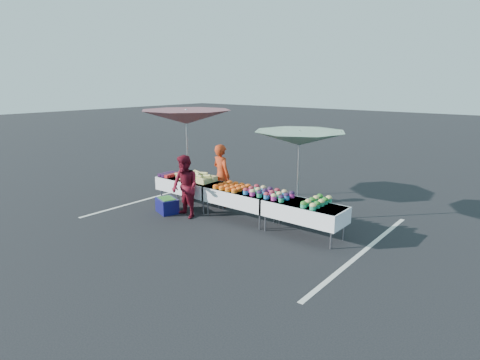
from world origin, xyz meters
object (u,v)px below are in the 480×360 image
Objects in this scene: table_right at (304,211)px; umbrella_right at (299,139)px; table_left at (189,185)px; table_center at (240,196)px; umbrella_left at (186,118)px; customer at (185,187)px; vendor at (221,175)px; storage_bin at (167,205)px.

umbrella_right is at bearing 129.12° from table_right.
table_left is 1.00× the size of table_center.
table_left is 0.78× the size of umbrella_right.
table_right is 4.44m from umbrella_left.
umbrella_right reaches higher than customer.
table_center is 1.18× the size of customer.
umbrella_right is at bearing -161.58° from vendor.
storage_bin is (-0.64, -0.06, -0.59)m from customer.
customer is at bearing -165.78° from table_right.
table_center is 2.02m from umbrella_right.
customer is at bearing -46.73° from umbrella_left.
vendor is at bearing 95.93° from customer.
umbrella_right is at bearing 41.56° from customer.
vendor is 2.57m from umbrella_right.
table_left reaches higher than storage_bin.
table_center is at bearing 166.55° from vendor.
table_center is (1.80, 0.00, 0.00)m from table_left.
customer reaches higher than storage_bin.
storage_bin is at bearing -70.00° from umbrella_left.
table_left is 1.18× the size of customer.
table_center is 2.63× the size of storage_bin.
umbrella_left is at bearing 142.15° from customer.
umbrella_left is 1.33× the size of umbrella_right.
table_right is 1.74m from umbrella_right.
umbrella_left reaches higher than table_right.
umbrella_left is (-1.08, 1.15, 1.58)m from customer.
table_left is 1.88m from umbrella_left.
table_center and table_right have the same top height.
umbrella_right is at bearing 14.18° from table_left.
umbrella_left reaches higher than table_left.
customer reaches higher than table_left.
table_left is 0.58× the size of umbrella_left.
table_center is at bearing 180.00° from table_right.
table_center is 1.40m from customer.
customer is at bearing 100.34° from vendor.
table_right is 0.58× the size of umbrella_left.
table_right is (3.60, 0.00, 0.00)m from table_left.
table_right is 0.78× the size of umbrella_right.
vendor is 1.67m from storage_bin.
table_right is at bearing 0.00° from table_center.
storage_bin is (-0.00, -0.81, -0.38)m from table_left.
customer is (-1.16, -0.75, 0.21)m from table_center.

